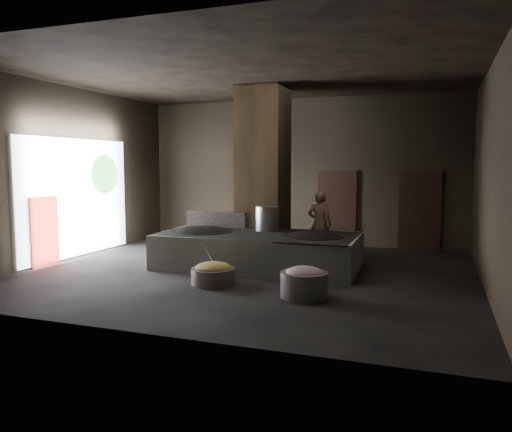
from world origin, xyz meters
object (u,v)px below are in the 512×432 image
at_px(stock_pot, 267,219).
at_px(veg_basin, 213,276).
at_px(hearth_platform, 258,251).
at_px(meat_basin, 304,285).
at_px(cook, 320,224).
at_px(wok_right, 313,239).
at_px(wok_left, 202,234).

relative_size(stock_pot, veg_basin, 0.68).
bearing_deg(hearth_platform, veg_basin, -100.88).
relative_size(stock_pot, meat_basin, 0.70).
relative_size(hearth_platform, cook, 2.68).
xyz_separation_m(cook, meat_basin, (0.67, -4.22, -0.64)).
bearing_deg(meat_basin, stock_pot, 120.82).
bearing_deg(wok_right, stock_pot, 158.96).
bearing_deg(wok_left, stock_pot, 21.80).
xyz_separation_m(hearth_platform, wok_left, (-1.45, -0.05, 0.34)).
distance_m(wok_left, stock_pot, 1.66).
xyz_separation_m(veg_basin, meat_basin, (2.04, -0.38, 0.08)).
bearing_deg(meat_basin, wok_right, 99.33).
bearing_deg(wok_right, meat_basin, -80.67).
relative_size(hearth_platform, veg_basin, 5.22).
bearing_deg(cook, stock_pot, 51.34).
bearing_deg(veg_basin, meat_basin, -10.53).
height_order(wok_right, meat_basin, wok_right).
height_order(stock_pot, cook, cook).
height_order(hearth_platform, cook, cook).
relative_size(wok_right, cook, 0.79).
xyz_separation_m(wok_left, veg_basin, (1.14, -1.84, -0.58)).
bearing_deg(cook, meat_basin, 96.15).
distance_m(wok_left, veg_basin, 2.24).
height_order(wok_left, veg_basin, wok_left).
distance_m(cook, meat_basin, 4.32).
bearing_deg(meat_basin, hearth_platform, 127.36).
bearing_deg(stock_pot, hearth_platform, -95.19).
height_order(wok_left, wok_right, wok_left).
relative_size(hearth_platform, stock_pot, 7.67).
relative_size(wok_left, veg_basin, 1.64).
xyz_separation_m(wok_right, meat_basin, (0.38, -2.32, -0.51)).
bearing_deg(hearth_platform, meat_basin, -54.30).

